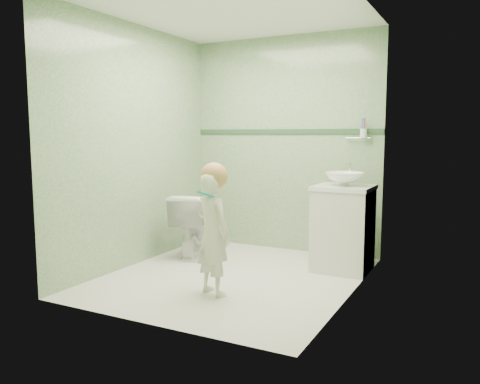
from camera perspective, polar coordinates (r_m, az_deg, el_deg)
The scene contains 12 objects.
ground at distance 4.51m, azimuth -0.88°, elevation -10.08°, with size 2.50×2.50×0.00m, color silver.
room_shell at distance 4.32m, azimuth -0.91°, elevation 5.33°, with size 2.50×2.54×2.40m.
trim_stripe at distance 5.44m, azimuth 5.28°, elevation 7.20°, with size 2.20×0.02×0.05m, color #2C4E30.
vanity at distance 4.75m, azimuth 12.16°, elevation -4.40°, with size 0.52×0.50×0.80m, color silver.
counter at distance 4.69m, azimuth 12.29°, elevation 0.52°, with size 0.54×0.52×0.04m, color white.
basin at distance 4.68m, azimuth 12.31°, elevation 1.54°, with size 0.37×0.37×0.13m, color white.
faucet at distance 4.86m, azimuth 12.90°, elevation 2.66°, with size 0.03×0.13×0.18m.
cup_holder at distance 5.12m, azimuth 14.42°, elevation 6.84°, with size 0.26×0.07×0.21m.
toilet at distance 5.22m, azimuth -5.44°, elevation -3.91°, with size 0.38×0.67×0.68m, color white.
toddler at distance 3.94m, azimuth -3.26°, elevation -5.00°, with size 0.37×0.24×1.01m, color beige.
hair_cap at distance 3.89m, azimuth -3.12°, elevation 1.88°, with size 0.23×0.23×0.23m, color #B5844C.
teal_toothbrush at distance 3.75m, azimuth -4.09°, elevation -0.17°, with size 0.11×0.14×0.08m.
Camera 1 is at (2.03, -3.81, 1.32)m, focal length 35.83 mm.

